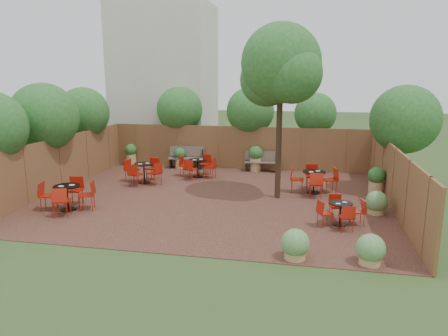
# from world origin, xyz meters

# --- Properties ---
(ground) EXTENTS (80.00, 80.00, 0.00)m
(ground) POSITION_xyz_m (0.00, 0.00, 0.00)
(ground) COLOR #354F23
(ground) RESTS_ON ground
(courtyard_paving) EXTENTS (12.00, 10.00, 0.02)m
(courtyard_paving) POSITION_xyz_m (0.00, 0.00, 0.01)
(courtyard_paving) COLOR #371A16
(courtyard_paving) RESTS_ON ground
(fence_back) EXTENTS (12.00, 0.08, 2.00)m
(fence_back) POSITION_xyz_m (0.00, 5.00, 1.00)
(fence_back) COLOR brown
(fence_back) RESTS_ON ground
(fence_left) EXTENTS (0.08, 10.00, 2.00)m
(fence_left) POSITION_xyz_m (-6.00, 0.00, 1.00)
(fence_left) COLOR brown
(fence_left) RESTS_ON ground
(fence_right) EXTENTS (0.08, 10.00, 2.00)m
(fence_right) POSITION_xyz_m (6.00, 0.00, 1.00)
(fence_right) COLOR brown
(fence_right) RESTS_ON ground
(neighbour_building) EXTENTS (5.00, 4.00, 8.00)m
(neighbour_building) POSITION_xyz_m (-4.50, 8.00, 4.00)
(neighbour_building) COLOR beige
(neighbour_building) RESTS_ON ground
(overhang_foliage) EXTENTS (15.67, 10.45, 2.54)m
(overhang_foliage) POSITION_xyz_m (-1.97, 2.40, 2.70)
(overhang_foliage) COLOR #215B1D
(overhang_foliage) RESTS_ON ground
(courtyard_tree) EXTENTS (2.82, 2.72, 6.00)m
(courtyard_tree) POSITION_xyz_m (2.21, 0.44, 4.48)
(courtyard_tree) COLOR black
(courtyard_tree) RESTS_ON courtyard_paving
(park_bench_left) EXTENTS (1.70, 0.75, 1.02)m
(park_bench_left) POSITION_xyz_m (-2.37, 4.63, 0.54)
(park_bench_left) COLOR brown
(park_bench_left) RESTS_ON courtyard_paving
(park_bench_right) EXTENTS (1.50, 0.58, 0.91)m
(park_bench_right) POSITION_xyz_m (1.17, 4.62, 0.49)
(park_bench_right) COLOR brown
(park_bench_right) RESTS_ON courtyard_paving
(bistro_tables) EXTENTS (10.07, 6.93, 0.95)m
(bistro_tables) POSITION_xyz_m (-0.61, 0.38, 0.48)
(bistro_tables) COLOR black
(bistro_tables) RESTS_ON courtyard_paving
(planters) EXTENTS (11.44, 4.09, 1.14)m
(planters) POSITION_xyz_m (0.13, 3.67, 0.60)
(planters) COLOR tan
(planters) RESTS_ON courtyard_paving
(low_shrubs) EXTENTS (3.06, 4.54, 0.74)m
(low_shrubs) POSITION_xyz_m (4.38, -3.30, 0.37)
(low_shrubs) COLOR tan
(low_shrubs) RESTS_ON courtyard_paving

